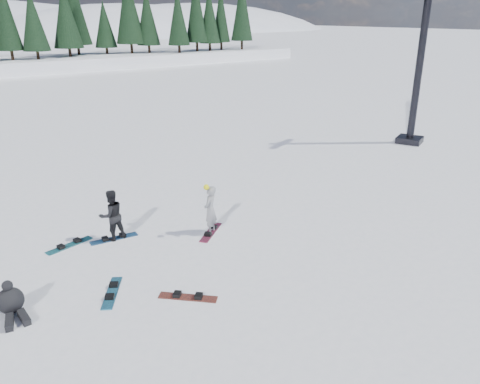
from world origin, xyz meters
The scene contains 10 objects.
ground centered at (0.00, 0.00, 0.00)m, with size 420.00×420.00×0.00m, color white.
lift_tower centered at (14.28, 4.09, 3.49)m, with size 2.28×1.68×8.58m.
snowboarder_woman centered at (-0.97, 0.99, 0.83)m, with size 0.71×0.66×1.77m.
snowboarder_man centered at (-3.72, 2.44, 0.83)m, with size 0.81×0.63×1.66m, color black.
seated_rider centered at (-7.23, 0.06, 0.34)m, with size 0.68×1.07×0.89m.
snowboard_woman centered at (-0.97, 0.99, 0.01)m, with size 1.50×0.28×0.03m, color maroon.
snowboard_man centered at (-3.72, 2.44, 0.01)m, with size 1.50×0.28×0.03m, color navy.
snowboard_loose_c centered at (-5.02, 2.81, 0.01)m, with size 1.50×0.28×0.03m, color #16717E.
snowboard_loose_a centered at (-4.97, -0.49, 0.01)m, with size 1.50×0.28×0.03m, color #19678A.
snowboard_loose_b centered at (-3.50, -1.84, 0.01)m, with size 1.50×0.28×0.03m, color maroon.
Camera 1 is at (-8.43, -10.78, 6.75)m, focal length 35.00 mm.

